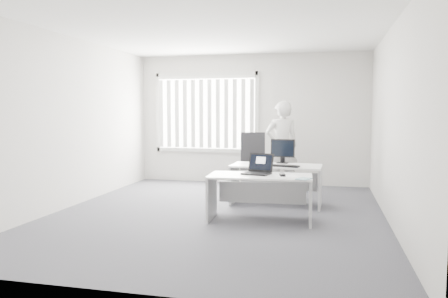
% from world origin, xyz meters
% --- Properties ---
extents(ground, '(6.00, 6.00, 0.00)m').
position_xyz_m(ground, '(0.00, 0.00, 0.00)').
color(ground, '#5B5A63').
rests_on(ground, ground).
extents(wall_back, '(5.00, 0.02, 2.80)m').
position_xyz_m(wall_back, '(0.00, 3.00, 1.40)').
color(wall_back, beige).
rests_on(wall_back, ground).
extents(wall_front, '(5.00, 0.02, 2.80)m').
position_xyz_m(wall_front, '(0.00, -3.00, 1.40)').
color(wall_front, beige).
rests_on(wall_front, ground).
extents(wall_left, '(0.02, 6.00, 2.80)m').
position_xyz_m(wall_left, '(-2.50, 0.00, 1.40)').
color(wall_left, beige).
rests_on(wall_left, ground).
extents(wall_right, '(0.02, 6.00, 2.80)m').
position_xyz_m(wall_right, '(2.50, 0.00, 1.40)').
color(wall_right, beige).
rests_on(wall_right, ground).
extents(ceiling, '(5.00, 6.00, 0.02)m').
position_xyz_m(ceiling, '(0.00, 0.00, 2.80)').
color(ceiling, silver).
rests_on(ceiling, wall_back).
extents(window, '(2.32, 0.06, 1.76)m').
position_xyz_m(window, '(-1.00, 2.96, 1.55)').
color(window, silver).
rests_on(window, wall_back).
extents(blinds, '(2.20, 0.10, 1.50)m').
position_xyz_m(blinds, '(-1.00, 2.90, 1.52)').
color(blinds, white).
rests_on(blinds, wall_back).
extents(desk_near, '(1.50, 0.76, 0.67)m').
position_xyz_m(desk_near, '(0.70, -0.25, 0.48)').
color(desk_near, silver).
rests_on(desk_near, ground).
extents(desk_far, '(1.51, 0.74, 0.68)m').
position_xyz_m(desk_far, '(0.80, 0.88, 0.49)').
color(desk_far, silver).
rests_on(desk_far, ground).
extents(office_chair, '(0.78, 0.78, 1.16)m').
position_xyz_m(office_chair, '(0.22, 2.02, 0.36)').
color(office_chair, black).
rests_on(office_chair, ground).
extents(person, '(0.76, 0.62, 1.78)m').
position_xyz_m(person, '(0.76, 2.25, 0.89)').
color(person, silver).
rests_on(person, ground).
extents(laptop, '(0.45, 0.42, 0.30)m').
position_xyz_m(laptop, '(0.64, -0.20, 0.82)').
color(laptop, black).
rests_on(laptop, desk_near).
extents(paper_sheet, '(0.37, 0.31, 0.00)m').
position_xyz_m(paper_sheet, '(1.07, -0.27, 0.67)').
color(paper_sheet, white).
rests_on(paper_sheet, desk_near).
extents(mouse, '(0.10, 0.13, 0.05)m').
position_xyz_m(mouse, '(1.03, -0.28, 0.69)').
color(mouse, '#A7A7A9').
rests_on(mouse, paper_sheet).
extents(booklet, '(0.23, 0.26, 0.01)m').
position_xyz_m(booklet, '(1.33, -0.48, 0.67)').
color(booklet, white).
rests_on(booklet, desk_near).
extents(keyboard, '(0.50, 0.26, 0.02)m').
position_xyz_m(keyboard, '(0.96, 0.68, 0.69)').
color(keyboard, black).
rests_on(keyboard, desk_far).
extents(monitor, '(0.43, 0.17, 0.42)m').
position_xyz_m(monitor, '(0.88, 1.15, 0.89)').
color(monitor, black).
rests_on(monitor, desk_far).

